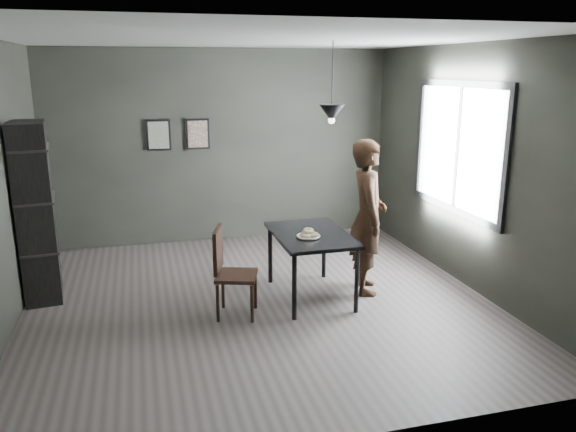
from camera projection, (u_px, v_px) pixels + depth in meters
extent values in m
plane|color=#37312F|center=(259.00, 301.00, 6.25)|extent=(5.00, 5.00, 0.00)
cube|color=black|center=(222.00, 147.00, 8.22)|extent=(5.00, 0.10, 2.80)
cube|color=silver|center=(255.00, 39.00, 5.53)|extent=(5.00, 5.00, 0.02)
cube|color=white|center=(458.00, 148.00, 6.64)|extent=(0.02, 1.80, 1.40)
cube|color=black|center=(457.00, 148.00, 6.64)|extent=(0.04, 1.96, 1.56)
cube|color=black|center=(311.00, 235.00, 6.21)|extent=(0.80, 1.20, 0.04)
cylinder|color=black|center=(294.00, 287.00, 5.72)|extent=(0.05, 0.05, 0.71)
cylinder|color=black|center=(357.00, 281.00, 5.89)|extent=(0.05, 0.05, 0.71)
cylinder|color=black|center=(270.00, 254.00, 6.73)|extent=(0.05, 0.05, 0.71)
cylinder|color=black|center=(324.00, 250.00, 6.90)|extent=(0.05, 0.05, 0.71)
cylinder|color=white|center=(308.00, 237.00, 6.05)|extent=(0.23, 0.23, 0.01)
torus|color=beige|center=(313.00, 234.00, 6.04)|extent=(0.12, 0.12, 0.04)
torus|color=beige|center=(307.00, 233.00, 6.09)|extent=(0.12, 0.12, 0.04)
torus|color=beige|center=(306.00, 235.00, 6.01)|extent=(0.12, 0.12, 0.04)
torus|color=beige|center=(308.00, 231.00, 6.03)|extent=(0.13, 0.14, 0.06)
imported|color=black|center=(368.00, 217.00, 6.35)|extent=(0.57, 0.73, 1.77)
cube|color=black|center=(237.00, 276.00, 5.80)|extent=(0.51, 0.51, 0.04)
cube|color=black|center=(218.00, 250.00, 5.74)|extent=(0.16, 0.40, 0.45)
cylinder|color=black|center=(218.00, 304.00, 5.70)|extent=(0.04, 0.04, 0.40)
cylinder|color=black|center=(252.00, 304.00, 5.69)|extent=(0.04, 0.04, 0.40)
cylinder|color=black|center=(223.00, 290.00, 6.04)|extent=(0.04, 0.04, 0.40)
cylinder|color=black|center=(255.00, 291.00, 6.03)|extent=(0.04, 0.04, 0.40)
cube|color=black|center=(36.00, 213.00, 6.13)|extent=(0.45, 0.70, 1.98)
cylinder|color=black|center=(332.00, 77.00, 5.93)|extent=(0.01, 0.01, 0.75)
cone|color=black|center=(332.00, 113.00, 6.03)|extent=(0.28, 0.28, 0.18)
sphere|color=#FFE0B2|center=(332.00, 121.00, 6.05)|extent=(0.07, 0.07, 0.07)
cube|color=black|center=(158.00, 135.00, 7.92)|extent=(0.34, 0.03, 0.44)
cube|color=#425D4F|center=(159.00, 135.00, 7.90)|extent=(0.28, 0.01, 0.38)
cube|color=black|center=(198.00, 134.00, 8.06)|extent=(0.34, 0.03, 0.44)
cube|color=brown|center=(198.00, 134.00, 8.04)|extent=(0.28, 0.01, 0.38)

